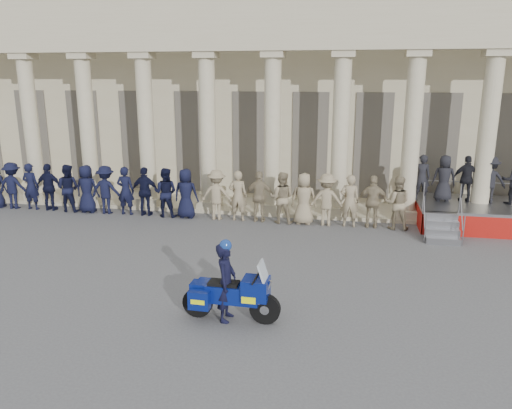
{
  "coord_description": "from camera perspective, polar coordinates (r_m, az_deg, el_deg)",
  "views": [
    {
      "loc": [
        4.33,
        -11.18,
        5.43
      ],
      "look_at": [
        1.56,
        3.27,
        1.6
      ],
      "focal_mm": 35.0,
      "sensor_mm": 36.0,
      "label": 1
    }
  ],
  "objects": [
    {
      "name": "motorcycle",
      "position": [
        11.45,
        -2.8,
        -10.19
      ],
      "size": [
        2.29,
        0.94,
        1.47
      ],
      "rotation": [
        0.0,
        0.0,
        -0.02
      ],
      "color": "black",
      "rests_on": "ground"
    },
    {
      "name": "officer_rank",
      "position": [
        19.8,
        -10.09,
        1.35
      ],
      "size": [
        18.09,
        0.74,
        1.95
      ],
      "color": "black",
      "rests_on": "ground"
    },
    {
      "name": "building",
      "position": [
        26.29,
        1.41,
        12.61
      ],
      "size": [
        40.0,
        12.5,
        9.0
      ],
      "color": "#B8AB8A",
      "rests_on": "ground"
    },
    {
      "name": "reviewing_stand",
      "position": [
        19.96,
        24.07,
        1.72
      ],
      "size": [
        4.63,
        4.04,
        2.58
      ],
      "color": "gray",
      "rests_on": "ground"
    },
    {
      "name": "rider",
      "position": [
        11.35,
        -3.45,
        -8.68
      ],
      "size": [
        0.45,
        0.68,
        1.92
      ],
      "rotation": [
        0.0,
        0.0,
        1.55
      ],
      "color": "black",
      "rests_on": "ground"
    },
    {
      "name": "ground",
      "position": [
        13.16,
        -9.53,
        -10.0
      ],
      "size": [
        90.0,
        90.0,
        0.0
      ],
      "primitive_type": "plane",
      "color": "#4C4C4F",
      "rests_on": "ground"
    }
  ]
}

